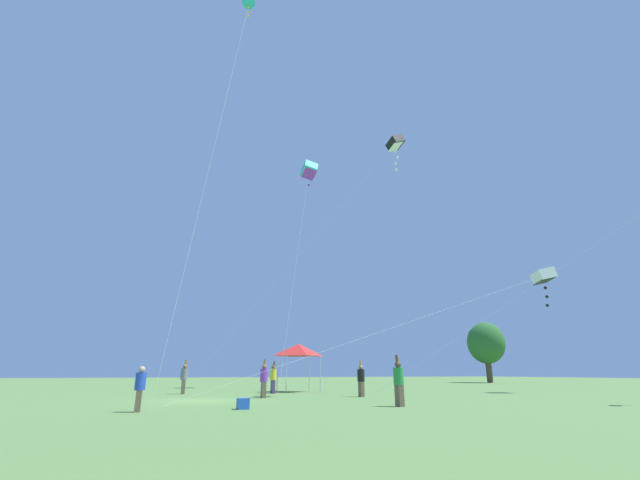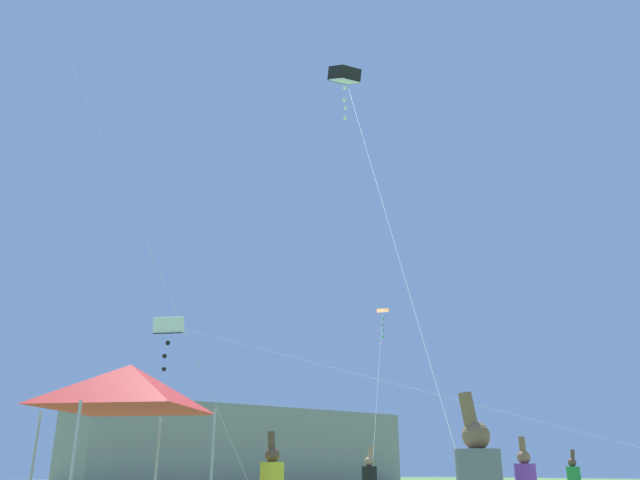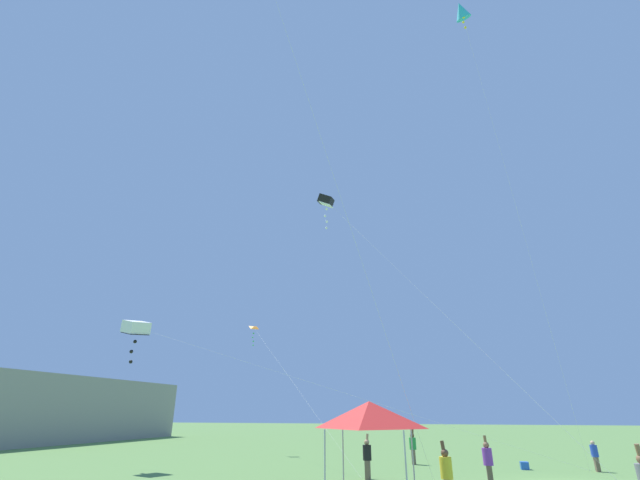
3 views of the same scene
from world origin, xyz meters
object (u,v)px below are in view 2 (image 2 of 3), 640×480
kite_orange_delta_0 (382,312)px  kite_black_box_3 (345,76)px  festival_tent (129,387)px  kite_white_box_4 (168,326)px

kite_orange_delta_0 → kite_black_box_3: size_ratio=0.72×
festival_tent → kite_white_box_4: size_ratio=0.12×
festival_tent → kite_black_box_3: kite_black_box_3 is taller
festival_tent → kite_white_box_4: 18.42m
festival_tent → kite_orange_delta_0: bearing=34.8°
kite_orange_delta_0 → kite_black_box_3: (-10.16, -9.26, 6.05)m
kite_black_box_3 → kite_white_box_4: size_ratio=0.61×
kite_orange_delta_0 → kite_white_box_4: bearing=165.3°
kite_white_box_4 → festival_tent: bearing=-115.2°
kite_orange_delta_0 → kite_black_box_3: bearing=-137.7°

